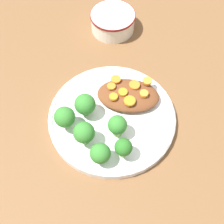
{
  "coord_description": "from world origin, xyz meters",
  "views": [
    {
      "loc": [
        -0.04,
        0.34,
        0.59
      ],
      "look_at": [
        0.0,
        0.0,
        0.03
      ],
      "focal_mm": 50.0,
      "sensor_mm": 36.0,
      "label": 1
    }
  ],
  "objects": [
    {
      "name": "ground_plane",
      "position": [
        0.0,
        0.0,
        0.0
      ],
      "size": [
        4.0,
        4.0,
        0.0
      ],
      "primitive_type": "plane",
      "color": "brown"
    },
    {
      "name": "plate",
      "position": [
        0.0,
        0.0,
        0.01
      ],
      "size": [
        0.27,
        0.27,
        0.02
      ],
      "color": "white",
      "rests_on": "ground_plane"
    },
    {
      "name": "dip_bowl",
      "position": [
        0.03,
        -0.28,
        0.03
      ],
      "size": [
        0.12,
        0.12,
        0.05
      ],
      "color": "white",
      "rests_on": "ground_plane"
    },
    {
      "name": "stew_mound",
      "position": [
        -0.03,
        -0.05,
        0.03
      ],
      "size": [
        0.14,
        0.09,
        0.03
      ],
      "primitive_type": "ellipsoid",
      "color": "brown",
      "rests_on": "plate"
    },
    {
      "name": "broccoli_floret_0",
      "position": [
        0.05,
        0.07,
        0.05
      ],
      "size": [
        0.04,
        0.04,
        0.06
      ],
      "color": "#759E51",
      "rests_on": "plate"
    },
    {
      "name": "broccoli_floret_1",
      "position": [
        -0.02,
        0.04,
        0.05
      ],
      "size": [
        0.04,
        0.04,
        0.06
      ],
      "color": "#7FA85B",
      "rests_on": "plate"
    },
    {
      "name": "broccoli_floret_2",
      "position": [
        0.06,
        -0.0,
        0.05
      ],
      "size": [
        0.04,
        0.04,
        0.06
      ],
      "color": "#759E51",
      "rests_on": "plate"
    },
    {
      "name": "broccoli_floret_3",
      "position": [
        0.01,
        0.1,
        0.05
      ],
      "size": [
        0.04,
        0.04,
        0.05
      ],
      "color": "#7FA85B",
      "rests_on": "plate"
    },
    {
      "name": "broccoli_floret_4",
      "position": [
        0.09,
        0.04,
        0.05
      ],
      "size": [
        0.04,
        0.04,
        0.06
      ],
      "color": "#7FA85B",
      "rests_on": "plate"
    },
    {
      "name": "broccoli_floret_5",
      "position": [
        -0.03,
        0.09,
        0.05
      ],
      "size": [
        0.04,
        0.04,
        0.05
      ],
      "color": "#7FA85B",
      "rests_on": "plate"
    },
    {
      "name": "carrot_slice_0",
      "position": [
        -0.02,
        -0.04,
        0.05
      ],
      "size": [
        0.02,
        0.02,
        0.01
      ],
      "primitive_type": "cylinder",
      "color": "orange",
      "rests_on": "stew_mound"
    },
    {
      "name": "carrot_slice_1",
      "position": [
        -0.07,
        -0.08,
        0.05
      ],
      "size": [
        0.02,
        0.02,
        0.01
      ],
      "primitive_type": "cylinder",
      "color": "orange",
      "rests_on": "stew_mound"
    },
    {
      "name": "carrot_slice_2",
      "position": [
        -0.0,
        -0.08,
        0.05
      ],
      "size": [
        0.02,
        0.02,
        0.0
      ],
      "primitive_type": "cylinder",
      "color": "orange",
      "rests_on": "stew_mound"
    },
    {
      "name": "carrot_slice_3",
      "position": [
        -0.06,
        -0.04,
        0.05
      ],
      "size": [
        0.02,
        0.02,
        0.01
      ],
      "primitive_type": "cylinder",
      "color": "orange",
      "rests_on": "stew_mound"
    },
    {
      "name": "carrot_slice_4",
      "position": [
        0.0,
        -0.03,
        0.05
      ],
      "size": [
        0.02,
        0.02,
        0.01
      ],
      "primitive_type": "cylinder",
      "color": "orange",
      "rests_on": "stew_mound"
    },
    {
      "name": "carrot_slice_5",
      "position": [
        -0.03,
        -0.02,
        0.05
      ],
      "size": [
        0.02,
        0.02,
        0.01
      ],
      "primitive_type": "cylinder",
      "color": "orange",
      "rests_on": "stew_mound"
    },
    {
      "name": "carrot_slice_6",
      "position": [
        -0.04,
        -0.06,
        0.05
      ],
      "size": [
        0.02,
        0.02,
        0.01
      ],
      "primitive_type": "cylinder",
      "color": "orange",
      "rests_on": "stew_mound"
    },
    {
      "name": "carrot_slice_7",
      "position": [
        0.01,
        -0.06,
        0.05
      ],
      "size": [
        0.02,
        0.02,
        0.0
      ],
      "primitive_type": "cylinder",
      "color": "orange",
      "rests_on": "stew_mound"
    }
  ]
}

